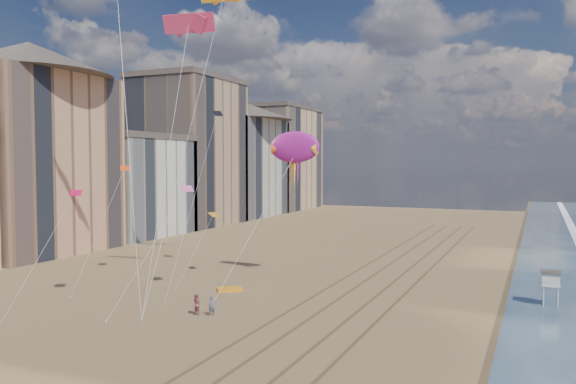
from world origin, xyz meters
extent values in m
plane|color=#42301E|center=(19.00, 40.00, 0.00)|extent=(260.00, 260.00, 0.00)
cube|color=brown|center=(-1.20, 30.00, 0.01)|extent=(0.28, 120.00, 0.01)
cube|color=brown|center=(1.20, 30.00, 0.01)|extent=(0.28, 120.00, 0.01)
cube|color=brown|center=(4.00, 30.00, 0.01)|extent=(0.28, 120.00, 0.01)
cube|color=brown|center=(6.20, 30.00, 0.01)|extent=(0.28, 120.00, 0.01)
cube|color=tan|center=(-45.50, 34.00, 12.00)|extent=(15.00, 20.00, 24.00)
cone|color=#473D38|center=(-45.50, 34.00, 26.20)|extent=(31.11, 31.11, 4.40)
cube|color=silver|center=(-45.00, 54.00, 8.00)|extent=(14.00, 18.00, 16.00)
cube|color=#473D38|center=(-45.00, 54.00, 16.50)|extent=(14.28, 18.36, 1.00)
cube|color=tan|center=(-46.00, 72.00, 14.00)|extent=(16.00, 20.00, 28.00)
cube|color=#473D38|center=(-46.00, 72.00, 28.50)|extent=(16.32, 20.40, 1.00)
cube|color=#BCB2A3|center=(-45.50, 92.00, 11.00)|extent=(15.00, 22.00, 22.00)
cone|color=#473D38|center=(-45.50, 92.00, 24.20)|extent=(34.22, 34.22, 4.40)
cube|color=tan|center=(-46.00, 114.00, 13.00)|extent=(16.00, 24.00, 26.00)
cube|color=#473D38|center=(-46.00, 114.00, 26.50)|extent=(16.32, 24.48, 1.00)
cylinder|color=silver|center=(17.90, 30.66, 0.82)|extent=(0.11, 0.11, 1.65)
cylinder|color=silver|center=(19.00, 30.66, 0.82)|extent=(0.11, 0.11, 1.65)
cylinder|color=silver|center=(17.90, 31.76, 0.82)|extent=(0.11, 0.11, 1.65)
cylinder|color=silver|center=(19.00, 31.76, 0.82)|extent=(0.11, 0.11, 1.65)
cube|color=silver|center=(18.45, 31.21, 1.79)|extent=(1.47, 1.47, 0.11)
cube|color=silver|center=(18.45, 31.21, 2.34)|extent=(1.37, 1.37, 1.01)
cube|color=#473D38|center=(18.45, 31.21, 2.93)|extent=(1.65, 1.65, 0.09)
cube|color=orange|center=(-9.39, 24.90, 0.13)|extent=(2.76, 2.62, 0.27)
ellipsoid|color=#981781|center=(-5.23, 30.88, 13.78)|extent=(4.91, 0.92, 2.91)
cone|color=#DA4914|center=(-6.98, 30.88, 13.56)|extent=(1.31, 1.10, 1.10)
cone|color=yellow|center=(-3.47, 30.88, 13.56)|extent=(1.31, 1.10, 1.10)
cylinder|color=silver|center=(-6.19, 24.26, 6.34)|extent=(0.03, 0.03, 18.44)
imported|color=#53566B|center=(-6.22, 16.64, 0.78)|extent=(0.68, 0.64, 1.56)
imported|color=#9A4E58|center=(-7.41, 16.23, 0.87)|extent=(0.99, 0.86, 1.75)
cube|color=#DC315E|center=(-12.58, 23.18, 25.11)|extent=(5.07, 1.68, 1.73)
plane|color=#F54714|center=(-21.76, 24.89, 11.65)|extent=(1.66, 1.66, 0.50)
plane|color=#CA1340|center=(-18.75, 15.08, 9.62)|extent=(1.77, 1.75, 0.49)
plane|color=black|center=(-13.67, 30.00, 17.39)|extent=(1.56, 1.57, 0.64)
plane|color=orange|center=(-14.16, 29.79, 6.71)|extent=(1.44, 1.47, 0.41)
plane|color=#E358A3|center=(-11.80, 21.53, 9.85)|extent=(1.79, 1.79, 0.52)
camera|label=1|loc=(17.35, -21.12, 12.21)|focal=35.00mm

